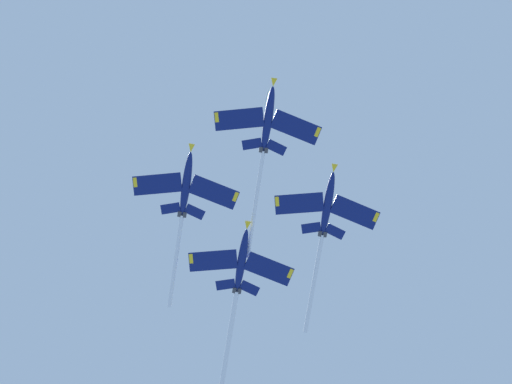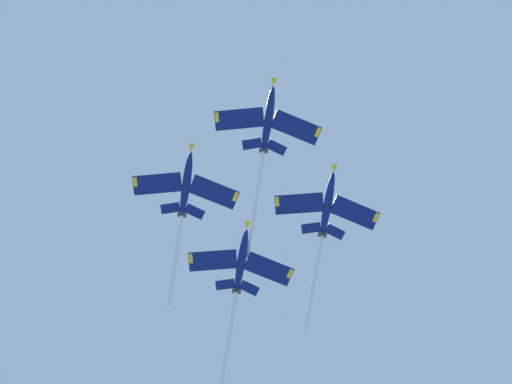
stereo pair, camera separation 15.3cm
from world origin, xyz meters
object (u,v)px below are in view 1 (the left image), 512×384
at_px(jet_lead, 266,136).
at_px(jet_right_wing, 184,200).
at_px(jet_slot, 238,282).
at_px(jet_left_wing, 325,221).

bearing_deg(jet_lead, jet_right_wing, 70.11).
bearing_deg(jet_slot, jet_left_wing, -106.72).
relative_size(jet_left_wing, jet_slot, 1.01).
bearing_deg(jet_right_wing, jet_slot, -16.40).
relative_size(jet_lead, jet_slot, 1.07).
xyz_separation_m(jet_left_wing, jet_right_wing, (-11.67, 23.81, 0.77)).
relative_size(jet_lead, jet_right_wing, 1.08).
relative_size(jet_lead, jet_left_wing, 1.05).
bearing_deg(jet_left_wing, jet_right_wing, 116.11).
bearing_deg(jet_left_wing, jet_slot, 73.28).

